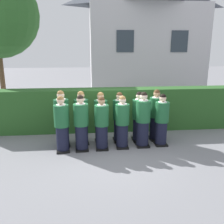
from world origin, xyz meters
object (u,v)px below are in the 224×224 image
student_front_row_1 (81,124)px  student_rear_row_0 (62,120)px  student_front_row_0 (62,125)px  student_front_row_4 (143,121)px  student_rear_row_2 (101,119)px  student_rear_row_4 (139,118)px  student_front_row_3 (122,123)px  student_rear_row_3 (119,118)px  student_front_row_2 (102,124)px  student_rear_row_5 (156,116)px  student_front_row_5 (162,121)px  student_rear_row_1 (82,119)px

student_front_row_1 → student_rear_row_0: size_ratio=0.96×
student_front_row_0 → student_front_row_1: student_front_row_1 is taller
student_front_row_1 → student_front_row_4: bearing=3.6°
student_front_row_1 → student_rear_row_2: (0.59, 0.51, -0.01)m
student_rear_row_4 → student_front_row_3: bearing=-140.7°
student_front_row_4 → student_rear_row_3: size_ratio=1.05×
student_front_row_1 → student_rear_row_2: student_front_row_1 is taller
student_front_row_1 → student_front_row_2: (0.59, 0.02, -0.03)m
student_front_row_4 → student_rear_row_0: bearing=172.9°
student_rear_row_3 → student_rear_row_5: (1.19, 0.04, 0.03)m
student_front_row_4 → student_front_row_5: student_front_row_4 is taller
student_rear_row_1 → student_rear_row_5: 2.38m
student_front_row_1 → student_rear_row_4: bearing=17.2°
student_front_row_0 → student_front_row_2: size_ratio=1.03×
student_rear_row_4 → student_rear_row_5: 0.58m
student_front_row_2 → student_front_row_3: bearing=5.2°
student_front_row_4 → student_rear_row_0: student_rear_row_0 is taller
student_rear_row_0 → student_rear_row_4: 2.40m
student_front_row_2 → student_rear_row_0: 1.25m
student_rear_row_0 → student_rear_row_1: 0.60m
student_rear_row_4 → student_rear_row_5: size_ratio=0.97×
student_front_row_3 → student_rear_row_2: bearing=144.6°
student_front_row_2 → student_rear_row_0: bearing=161.2°
student_rear_row_0 → student_rear_row_5: student_rear_row_0 is taller
student_front_row_0 → student_front_row_5: 2.99m
student_front_row_3 → student_front_row_0: bearing=-176.5°
student_rear_row_0 → student_rear_row_4: size_ratio=1.06×
student_rear_row_4 → student_rear_row_2: bearing=-177.6°
student_front_row_2 → student_rear_row_4: (1.21, 0.54, 0.01)m
student_front_row_3 → student_rear_row_5: (1.17, 0.55, 0.04)m
student_front_row_0 → student_rear_row_0: bearing=95.2°
student_front_row_3 → student_front_row_4: size_ratio=0.94×
student_front_row_1 → student_rear_row_2: size_ratio=1.01×
student_rear_row_0 → student_rear_row_1: size_ratio=1.02×
student_rear_row_2 → student_rear_row_3: student_rear_row_2 is taller
student_rear_row_0 → student_rear_row_3: student_rear_row_0 is taller
student_rear_row_1 → student_rear_row_2: 0.60m
student_front_row_3 → student_rear_row_3: bearing=92.6°
student_front_row_2 → student_rear_row_5: (1.78, 0.60, 0.04)m
student_rear_row_0 → student_rear_row_4: student_rear_row_0 is taller
student_rear_row_2 → student_rear_row_4: student_rear_row_2 is taller
student_front_row_3 → student_rear_row_4: bearing=39.3°
student_rear_row_0 → student_rear_row_4: bearing=3.3°
student_front_row_5 → student_rear_row_0: (-3.02, 0.26, 0.05)m
student_front_row_0 → student_front_row_2: student_front_row_0 is taller
student_front_row_1 → student_rear_row_4: 1.89m
student_front_row_4 → student_front_row_2: bearing=-175.4°
student_front_row_4 → student_rear_row_0: 2.45m
student_rear_row_0 → student_rear_row_5: (2.97, 0.20, -0.03)m
student_front_row_5 → student_rear_row_5: (-0.06, 0.46, 0.03)m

